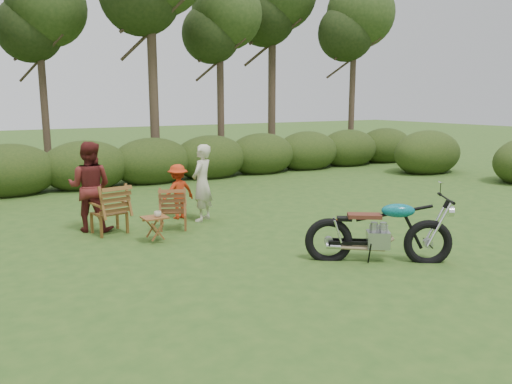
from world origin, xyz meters
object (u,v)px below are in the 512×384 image
side_table (155,229)px  adult_b (93,230)px  lawn_chair_right (174,229)px  child (179,218)px  lawn_chair_left (110,233)px  adult_a (203,220)px  cup (158,214)px  motorcycle (377,261)px

side_table → adult_b: (-0.79, 1.41, -0.23)m
lawn_chair_right → child: size_ratio=0.73×
side_table → lawn_chair_left: bearing=118.1°
child → lawn_chair_left: bearing=6.6°
adult_b → child: adult_b is taller
lawn_chair_left → adult_a: size_ratio=0.59×
side_table → cup: cup is taller
side_table → cup: (0.05, -0.04, 0.29)m
cup → adult_b: bearing=120.0°
motorcycle → lawn_chair_right: motorcycle is taller
motorcycle → adult_b: bearing=164.2°
lawn_chair_right → child: 0.90m
lawn_chair_left → adult_b: 0.45m
child → side_table: bearing=45.0°
lawn_chair_left → adult_a: 1.98m
lawn_chair_left → cup: bearing=110.5°
adult_b → child: 1.86m
lawn_chair_left → motorcycle: bearing=120.6°
side_table → adult_a: (1.43, 1.03, -0.23)m
lawn_chair_right → adult_a: adult_a is taller
child → adult_b: bearing=-7.0°
adult_a → child: (-0.36, 0.45, 0.00)m
lawn_chair_left → side_table: lawn_chair_left is taller
lawn_chair_left → side_table: 1.18m
side_table → adult_a: adult_a is taller
lawn_chair_right → adult_a: (0.80, 0.34, 0.00)m
side_table → cup: bearing=-36.4°
cup → child: child is taller
lawn_chair_right → lawn_chair_left: (-1.18, 0.33, 0.00)m
side_table → child: (1.07, 1.48, -0.23)m
motorcycle → adult_a: bearing=142.9°
lawn_chair_right → side_table: size_ratio=1.84×
lawn_chair_right → lawn_chair_left: 1.23m
motorcycle → cup: size_ratio=16.99×
motorcycle → child: motorcycle is taller
adult_a → child: size_ratio=1.38×
motorcycle → lawn_chair_left: motorcycle is taller
motorcycle → lawn_chair_right: 4.11m
side_table → lawn_chair_right: bearing=47.4°
lawn_chair_right → side_table: bearing=71.0°
cup → side_table: bearing=143.6°
lawn_chair_right → lawn_chair_left: lawn_chair_left is taller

